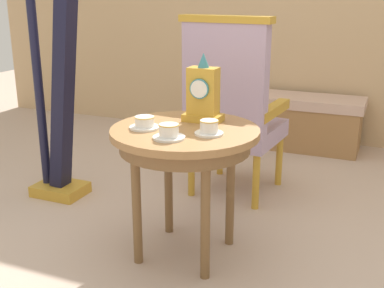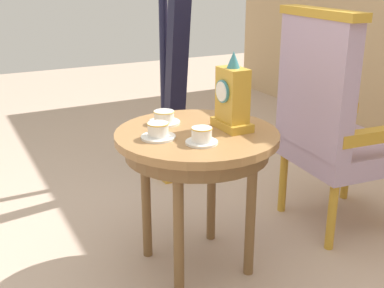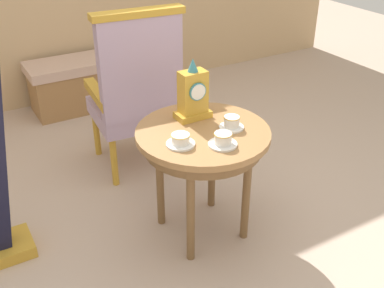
{
  "view_description": "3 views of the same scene",
  "coord_description": "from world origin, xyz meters",
  "views": [
    {
      "loc": [
        0.96,
        -2.07,
        1.27
      ],
      "look_at": [
        0.08,
        0.01,
        0.57
      ],
      "focal_mm": 45.96,
      "sensor_mm": 36.0,
      "label": 1
    },
    {
      "loc": [
        1.83,
        -0.97,
        1.31
      ],
      "look_at": [
        0.06,
        -0.05,
        0.6
      ],
      "focal_mm": 46.14,
      "sensor_mm": 36.0,
      "label": 2
    },
    {
      "loc": [
        -1.06,
        -1.86,
        1.79
      ],
      "look_at": [
        -0.0,
        -0.03,
        0.59
      ],
      "focal_mm": 43.79,
      "sensor_mm": 36.0,
      "label": 3
    }
  ],
  "objects": [
    {
      "name": "ground_plane",
      "position": [
        0.0,
        0.0,
        0.0
      ],
      "size": [
        10.0,
        10.0,
        0.0
      ],
      "primitive_type": "plane",
      "color": "#BCA38E"
    },
    {
      "name": "teacup_left",
      "position": [
        -0.11,
        -0.11,
        0.68
      ],
      "size": [
        0.14,
        0.14,
        0.06
      ],
      "color": "white",
      "rests_on": "side_table"
    },
    {
      "name": "armchair",
      "position": [
        0.03,
        0.75,
        0.59
      ],
      "size": [
        0.59,
        0.57,
        1.14
      ],
      "color": "#B299B7",
      "rests_on": "ground"
    },
    {
      "name": "harp",
      "position": [
        -0.95,
        0.33,
        0.72
      ],
      "size": [
        0.4,
        0.24,
        1.78
      ],
      "color": "gold",
      "rests_on": "ground"
    },
    {
      "name": "teacup_center",
      "position": [
        0.2,
        -0.09,
        0.69
      ],
      "size": [
        0.13,
        0.13,
        0.07
      ],
      "color": "white",
      "rests_on": "side_table"
    },
    {
      "name": "teacup_right",
      "position": [
        0.07,
        -0.21,
        0.68
      ],
      "size": [
        0.14,
        0.14,
        0.07
      ],
      "color": "white",
      "rests_on": "side_table"
    },
    {
      "name": "side_table",
      "position": [
        0.06,
        -0.03,
        0.58
      ],
      "size": [
        0.71,
        0.71,
        0.66
      ],
      "color": "#9E7042",
      "rests_on": "ground"
    },
    {
      "name": "mantel_clock",
      "position": [
        0.09,
        0.12,
        0.79
      ],
      "size": [
        0.19,
        0.11,
        0.34
      ],
      "color": "gold",
      "rests_on": "side_table"
    }
  ]
}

